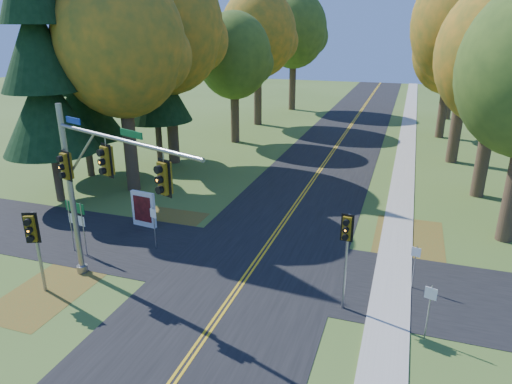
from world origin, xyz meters
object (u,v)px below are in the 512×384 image
(east_signal_pole, at_px, (347,239))
(traffic_mast, at_px, (94,179))
(route_sign_cluster, at_px, (76,217))
(info_kiosk, at_px, (144,209))

(east_signal_pole, bearing_deg, traffic_mast, -164.04)
(route_sign_cluster, xyz_separation_m, info_kiosk, (1.28, 3.80, -0.91))
(east_signal_pole, xyz_separation_m, route_sign_cluster, (-12.91, 0.77, -1.19))
(east_signal_pole, bearing_deg, info_kiosk, 165.46)
(info_kiosk, bearing_deg, east_signal_pole, -14.83)
(traffic_mast, relative_size, east_signal_pole, 1.93)
(traffic_mast, xyz_separation_m, east_signal_pole, (9.68, 1.55, -1.79))
(route_sign_cluster, bearing_deg, traffic_mast, -23.83)
(traffic_mast, height_order, east_signal_pole, traffic_mast)
(east_signal_pole, height_order, route_sign_cluster, east_signal_pole)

